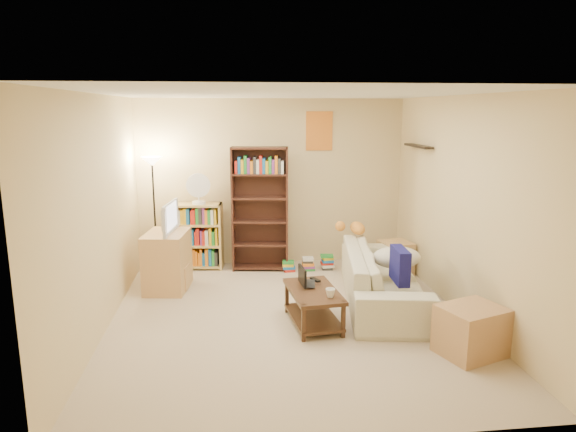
{
  "coord_description": "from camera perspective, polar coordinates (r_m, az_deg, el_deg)",
  "views": [
    {
      "loc": [
        -0.64,
        -5.46,
        2.34
      ],
      "look_at": [
        0.07,
        0.69,
        1.05
      ],
      "focal_mm": 32.0,
      "sensor_mm": 36.0,
      "label": 1
    }
  ],
  "objects": [
    {
      "name": "laptop",
      "position": [
        5.82,
        2.84,
        -7.59
      ],
      "size": [
        0.34,
        0.27,
        0.02
      ],
      "primitive_type": "imported",
      "rotation": [
        0.0,
        0.0,
        1.41
      ],
      "color": "black",
      "rests_on": "coffee_table"
    },
    {
      "name": "cream_blanket",
      "position": [
        6.44,
        11.97,
        -4.52
      ],
      "size": [
        0.6,
        0.43,
        0.26
      ],
      "primitive_type": "ellipsoid",
      "color": "beige",
      "rests_on": "sofa"
    },
    {
      "name": "television",
      "position": [
        6.81,
        -13.49,
        -0.17
      ],
      "size": [
        0.72,
        0.28,
        0.4
      ],
      "primitive_type": "imported",
      "rotation": [
        0.0,
        0.0,
        1.43
      ],
      "color": "black",
      "rests_on": "tv_stand"
    },
    {
      "name": "coffee_table",
      "position": [
        5.73,
        2.84,
        -9.56
      ],
      "size": [
        0.59,
        0.95,
        0.4
      ],
      "rotation": [
        0.0,
        0.0,
        0.1
      ],
      "color": "#46311B",
      "rests_on": "ground"
    },
    {
      "name": "floor_lamp",
      "position": [
        7.45,
        -14.78,
        3.76
      ],
      "size": [
        0.29,
        0.29,
        1.7
      ],
      "color": "black",
      "rests_on": "ground"
    },
    {
      "name": "sofa",
      "position": [
        6.43,
        10.53,
        -6.66
      ],
      "size": [
        2.51,
        1.57,
        0.65
      ],
      "primitive_type": "imported",
      "rotation": [
        0.0,
        0.0,
        1.41
      ],
      "color": "beige",
      "rests_on": "ground"
    },
    {
      "name": "navy_pillow",
      "position": [
        5.9,
        12.32,
        -5.38
      ],
      "size": [
        0.15,
        0.44,
        0.39
      ],
      "primitive_type": "cube",
      "rotation": [
        0.0,
        0.0,
        1.51
      ],
      "color": "navy",
      "rests_on": "sofa"
    },
    {
      "name": "side_table",
      "position": [
        7.6,
        11.84,
        -4.56
      ],
      "size": [
        0.48,
        0.48,
        0.47
      ],
      "primitive_type": "cube",
      "rotation": [
        0.0,
        0.0,
        0.19
      ],
      "color": "tan",
      "rests_on": "ground"
    },
    {
      "name": "end_cabinet",
      "position": [
        5.38,
        19.68,
        -11.92
      ],
      "size": [
        0.71,
        0.65,
        0.48
      ],
      "primitive_type": "cube",
      "rotation": [
        0.0,
        0.0,
        0.35
      ],
      "color": "tan",
      "rests_on": "ground"
    },
    {
      "name": "room",
      "position": [
        5.55,
        0.14,
        4.36
      ],
      "size": [
        4.5,
        4.54,
        2.52
      ],
      "color": "#BEA98E",
      "rests_on": "ground"
    },
    {
      "name": "tv_remote",
      "position": [
        5.98,
        3.03,
        -7.06
      ],
      "size": [
        0.11,
        0.17,
        0.02
      ],
      "primitive_type": "cube",
      "rotation": [
        0.0,
        0.0,
        0.4
      ],
      "color": "black",
      "rests_on": "coffee_table"
    },
    {
      "name": "book_stacks",
      "position": [
        7.63,
        2.5,
        -5.32
      ],
      "size": [
        0.77,
        0.17,
        0.23
      ],
      "color": "red",
      "rests_on": "ground"
    },
    {
      "name": "tall_bookshelf",
      "position": [
        7.48,
        -3.13,
        1.11
      ],
      "size": [
        0.85,
        0.38,
        1.82
      ],
      "rotation": [
        0.0,
        0.0,
        -0.13
      ],
      "color": "#43221A",
      "rests_on": "ground"
    },
    {
      "name": "short_bookshelf",
      "position": [
        7.75,
        -10.13,
        -2.22
      ],
      "size": [
        0.79,
        0.39,
        0.98
      ],
      "rotation": [
        0.0,
        0.0,
        -0.11
      ],
      "color": "tan",
      "rests_on": "ground"
    },
    {
      "name": "tabby_cat",
      "position": [
        7.11,
        7.39,
        -1.3
      ],
      "size": [
        0.52,
        0.24,
        0.18
      ],
      "color": "orange",
      "rests_on": "sofa"
    },
    {
      "name": "desk_fan",
      "position": [
        7.56,
        -9.93,
        3.04
      ],
      "size": [
        0.35,
        0.2,
        0.45
      ],
      "color": "white",
      "rests_on": "short_bookshelf"
    },
    {
      "name": "mug",
      "position": [
        5.46,
        4.73,
        -8.52
      ],
      "size": [
        0.18,
        0.18,
        0.1
      ],
      "primitive_type": "imported",
      "rotation": [
        0.0,
        0.0,
        0.46
      ],
      "color": "white",
      "rests_on": "coffee_table"
    },
    {
      "name": "laptop_screen",
      "position": [
        5.75,
        1.59,
        -6.66
      ],
      "size": [
        0.04,
        0.3,
        0.2
      ],
      "primitive_type": "cube",
      "rotation": [
        0.0,
        0.0,
        0.1
      ],
      "color": "white",
      "rests_on": "laptop"
    },
    {
      "name": "tv_stand",
      "position": [
        6.95,
        -13.26,
        -4.89
      ],
      "size": [
        0.6,
        0.78,
        0.77
      ],
      "primitive_type": "cube",
      "rotation": [
        0.0,
        0.0,
        -0.14
      ],
      "color": "tan",
      "rests_on": "ground"
    }
  ]
}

